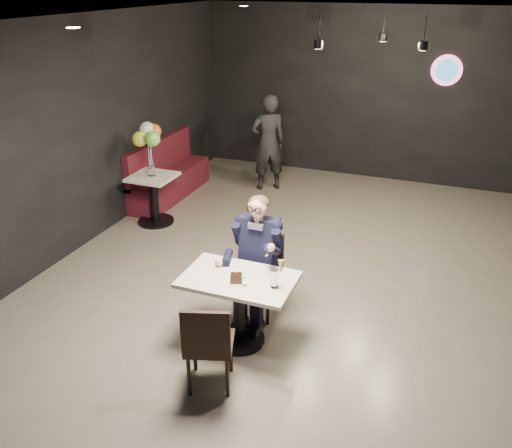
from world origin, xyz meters
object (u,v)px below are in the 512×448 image
at_px(main_table, 239,310).
at_px(passerby, 268,143).
at_px(side_table, 154,198).
at_px(chair_far, 259,277).
at_px(balloon_vase, 152,171).
at_px(booth_bench, 170,170).
at_px(seated_man, 259,255).
at_px(chair_near, 210,342).
at_px(sundae_glass, 274,278).

relative_size(main_table, passerby, 0.67).
xyz_separation_m(main_table, side_table, (-2.33, 2.25, 0.01)).
distance_m(chair_far, balloon_vase, 2.91).
bearing_deg(chair_far, booth_bench, 134.18).
relative_size(chair_far, seated_man, 0.64).
xyz_separation_m(chair_near, booth_bench, (-2.63, 3.93, 0.03)).
height_order(main_table, booth_bench, booth_bench).
height_order(sundae_glass, side_table, sundae_glass).
height_order(chair_near, seated_man, seated_man).
height_order(main_table, chair_far, chair_far).
relative_size(sundae_glass, passerby, 0.11).
bearing_deg(seated_man, main_table, -90.00).
bearing_deg(chair_near, main_table, 71.51).
bearing_deg(side_table, chair_near, -51.50).
bearing_deg(sundae_glass, seated_man, 123.11).
distance_m(booth_bench, passerby, 1.73).
bearing_deg(booth_bench, chair_far, -45.82).
bearing_deg(seated_man, side_table, 143.79).
height_order(chair_near, sundae_glass, sundae_glass).
height_order(booth_bench, passerby, passerby).
distance_m(sundae_glass, passerby, 4.58).
bearing_deg(balloon_vase, passerby, 61.58).
bearing_deg(chair_far, chair_near, -90.00).
height_order(booth_bench, side_table, booth_bench).
relative_size(booth_bench, passerby, 1.18).
xyz_separation_m(main_table, chair_far, (0.00, 0.55, 0.09)).
height_order(main_table, passerby, passerby).
relative_size(balloon_vase, passerby, 0.09).
bearing_deg(passerby, chair_near, 69.89).
xyz_separation_m(balloon_vase, passerby, (1.08, 1.99, -0.00)).
relative_size(chair_near, passerby, 0.56).
relative_size(main_table, chair_far, 1.20).
bearing_deg(chair_far, sundae_glass, -56.89).
bearing_deg(side_table, main_table, -44.08).
bearing_deg(passerby, balloon_vase, 27.21).
bearing_deg(chair_far, balloon_vase, 143.79).
height_order(main_table, side_table, side_table).
bearing_deg(sundae_glass, booth_bench, 132.46).
distance_m(seated_man, side_table, 2.90).
relative_size(chair_near, balloon_vase, 6.01).
bearing_deg(chair_far, passerby, 108.68).
bearing_deg(side_table, balloon_vase, 0.00).
relative_size(chair_near, seated_man, 0.64).
distance_m(chair_far, chair_near, 1.22).
distance_m(balloon_vase, passerby, 2.26).
xyz_separation_m(chair_near, side_table, (-2.33, 2.93, -0.07)).
height_order(chair_far, passerby, passerby).
xyz_separation_m(booth_bench, passerby, (1.38, 0.99, 0.34)).
distance_m(main_table, booth_bench, 4.18).
relative_size(chair_far, chair_near, 1.00).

